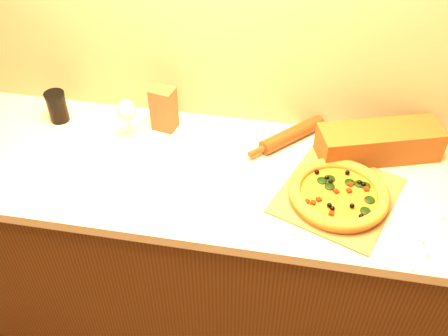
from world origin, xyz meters
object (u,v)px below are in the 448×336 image
rolling_pin (292,134)px  wine_glass (127,112)px  pizza_peel (339,192)px  pizza (338,194)px  dark_jar (57,107)px  pepper_grinder (353,150)px

rolling_pin → wine_glass: (-0.61, -0.10, 0.09)m
pizza_peel → wine_glass: wine_glass is taller
pizza → dark_jar: 1.14m
pizza_peel → rolling_pin: bearing=146.3°
pepper_grinder → wine_glass: bearing=-178.1°
pepper_grinder → dark_jar: 1.16m
pizza_peel → dark_jar: size_ratio=4.49×
pizza → pepper_grinder: pepper_grinder is taller
pizza_peel → pizza: (-0.01, -0.04, 0.03)m
dark_jar → pepper_grinder: bearing=-1.6°
pizza_peel → pizza: bearing=-78.2°
dark_jar → wine_glass: bearing=-10.8°
rolling_pin → pepper_grinder: bearing=-16.6°
pizza_peel → pizza: pizza is taller
pizza → pepper_grinder: size_ratio=3.31×
dark_jar → pizza_peel: bearing=-11.4°
pizza_peel → pepper_grinder: 0.20m
pizza_peel → rolling_pin: rolling_pin is taller
pizza_peel → dark_jar: (-1.12, 0.23, 0.06)m
dark_jar → pizza: bearing=-13.2°
rolling_pin → wine_glass: wine_glass is taller
pizza_peel → pizza: size_ratio=1.71×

